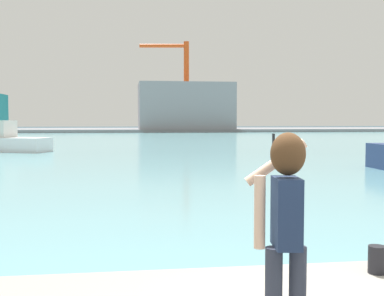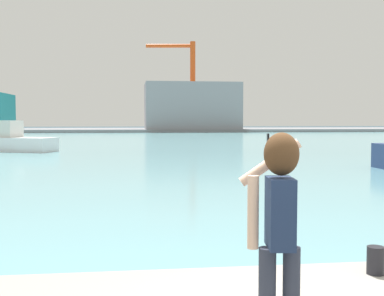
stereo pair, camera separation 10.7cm
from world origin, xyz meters
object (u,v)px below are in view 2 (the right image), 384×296
boat_moored (11,141)px  port_crane (188,77)px  warehouse_right (191,106)px  person_photographer (279,217)px  harbor_bollard (375,260)px

boat_moored → port_crane: size_ratio=0.39×
warehouse_right → person_photographer: bearing=-96.6°
harbor_bollard → boat_moored: boat_moored is taller
port_crane → person_photographer: bearing=-96.2°
person_photographer → port_crane: (9.63, 89.07, 8.86)m
person_photographer → warehouse_right: (10.22, 88.40, 3.32)m
boat_moored → port_crane: port_crane is taller
harbor_bollard → boat_moored: (-11.43, 30.89, 0.17)m
warehouse_right → harbor_bollard: bearing=-95.6°
harbor_bollard → boat_moored: size_ratio=0.05×
person_photographer → port_crane: 90.03m
harbor_bollard → warehouse_right: size_ratio=0.02×
person_photographer → boat_moored: bearing=24.0°
boat_moored → warehouse_right: size_ratio=0.37×
warehouse_right → port_crane: bearing=131.7°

